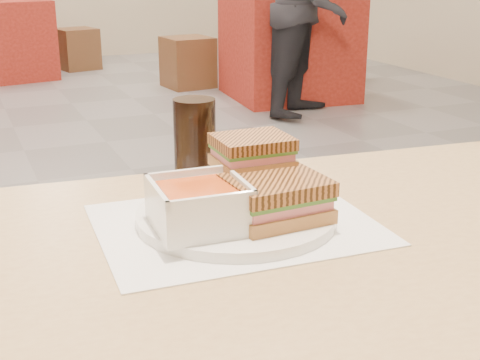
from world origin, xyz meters
name	(u,v)px	position (x,y,z in m)	size (l,w,h in m)	color
main_table	(286,313)	(0.05, -2.07, 0.64)	(1.26, 0.81, 0.75)	tan
tray_liner	(236,224)	(0.01, -2.00, 0.75)	(0.41, 0.32, 0.00)	white
plate	(236,216)	(0.01, -1.99, 0.76)	(0.29, 0.29, 0.02)	white
soup_bowl	(199,207)	(-0.06, -2.02, 0.80)	(0.13, 0.13, 0.07)	white
panini_lower	(276,199)	(0.05, -2.03, 0.80)	(0.14, 0.12, 0.06)	#9C653A
panini_upper	(252,152)	(0.05, -1.95, 0.84)	(0.11, 0.09, 0.05)	#9C653A
cola_glass	(195,143)	(0.01, -1.81, 0.82)	(0.07, 0.07, 0.15)	black
bg_table_1	(289,47)	(2.20, 2.04, 0.41)	(1.00, 1.00, 0.82)	#A32B20
bg_table_2	(0,40)	(0.12, 3.90, 0.36)	(0.96, 0.96, 0.72)	#A32B20
bg_chair_1l	(188,62)	(1.59, 2.79, 0.22)	(0.43, 0.43, 0.44)	brown
bg_chair_1r	(332,58)	(2.90, 2.52, 0.21)	(0.44, 0.44, 0.43)	brown
bg_chair_2r	(77,49)	(0.88, 4.17, 0.21)	(0.44, 0.44, 0.41)	brown
patron_b	(312,4)	(2.06, 1.44, 0.79)	(0.97, 0.95, 1.58)	black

